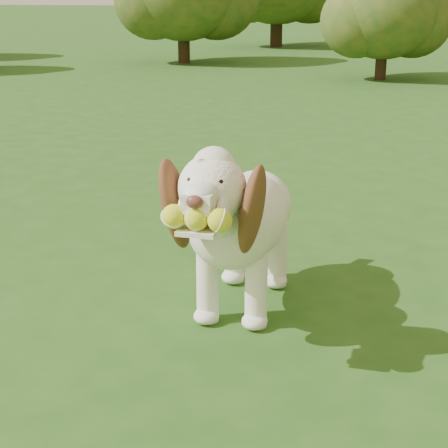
# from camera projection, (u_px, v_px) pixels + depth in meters

# --- Properties ---
(ground) EXTENTS (80.00, 80.00, 0.00)m
(ground) POSITION_uv_depth(u_px,v_px,m) (140.00, 269.00, 3.38)
(ground) COLOR #244C15
(ground) RESTS_ON ground
(dog) EXTENTS (0.47, 1.13, 0.73)m
(dog) POSITION_uv_depth(u_px,v_px,m) (239.00, 216.00, 2.83)
(dog) COLOR white
(dog) RESTS_ON ground
(shrub_c) EXTENTS (1.43, 1.43, 1.48)m
(shrub_c) POSITION_uv_depth(u_px,v_px,m) (384.00, 12.00, 9.69)
(shrub_c) COLOR #382314
(shrub_c) RESTS_ON ground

